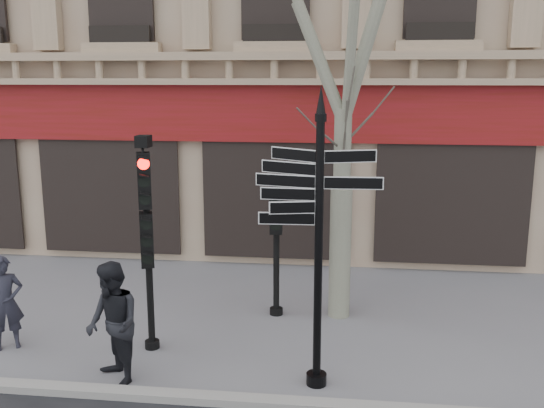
{
  "coord_description": "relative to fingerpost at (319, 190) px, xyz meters",
  "views": [
    {
      "loc": [
        1.58,
        -8.84,
        4.39
      ],
      "look_at": [
        0.44,
        0.6,
        2.4
      ],
      "focal_mm": 40.0,
      "sensor_mm": 36.0,
      "label": 1
    }
  ],
  "objects": [
    {
      "name": "ground",
      "position": [
        -1.25,
        0.7,
        -2.89
      ],
      "size": [
        80.0,
        80.0,
        0.0
      ],
      "primitive_type": "plane",
      "color": "slate",
      "rests_on": "ground"
    },
    {
      "name": "kerb",
      "position": [
        -1.25,
        -0.7,
        -2.83
      ],
      "size": [
        80.0,
        0.25,
        0.12
      ],
      "primitive_type": "cube",
      "color": "gray",
      "rests_on": "ground"
    },
    {
      "name": "fingerpost",
      "position": [
        0.0,
        0.0,
        0.0
      ],
      "size": [
        2.02,
        2.02,
        4.3
      ],
      "rotation": [
        0.0,
        0.0,
        -0.13
      ],
      "color": "black",
      "rests_on": "ground"
    },
    {
      "name": "traffic_signal_main",
      "position": [
        -2.76,
        0.89,
        -0.67
      ],
      "size": [
        0.46,
        0.39,
        3.52
      ],
      "rotation": [
        0.0,
        0.0,
        0.34
      ],
      "color": "black",
      "rests_on": "ground"
    },
    {
      "name": "traffic_signal_secondary",
      "position": [
        -0.88,
        2.58,
        -1.09
      ],
      "size": [
        0.46,
        0.35,
        2.59
      ],
      "rotation": [
        0.0,
        0.0,
        0.08
      ],
      "color": "black",
      "rests_on": "ground"
    },
    {
      "name": "pedestrian_a",
      "position": [
        -5.12,
        0.62,
        -2.11
      ],
      "size": [
        0.68,
        0.63,
        1.57
      ],
      "primitive_type": "imported",
      "rotation": [
        0.0,
        0.0,
        0.58
      ],
      "color": "#20202B",
      "rests_on": "ground"
    },
    {
      "name": "pedestrian_b",
      "position": [
        -2.93,
        -0.3,
        -1.98
      ],
      "size": [
        1.1,
        1.12,
        1.82
      ],
      "primitive_type": "imported",
      "rotation": [
        0.0,
        0.0,
        -0.85
      ],
      "color": "black",
      "rests_on": "ground"
    }
  ]
}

